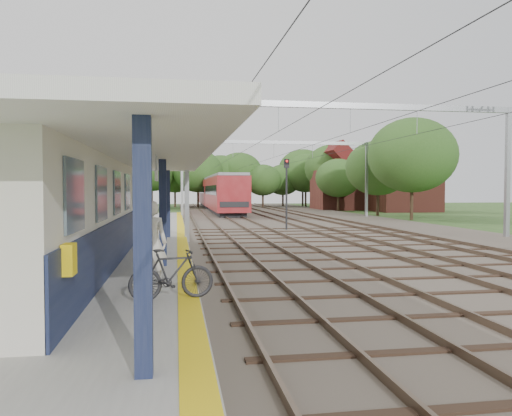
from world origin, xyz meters
TOP-DOWN VIEW (x-y plane):
  - ground at (0.00, 0.00)m, footprint 160.00×160.00m
  - ballast_bed at (4.00, 30.00)m, footprint 18.00×90.00m
  - platform at (-7.50, 14.00)m, footprint 5.00×52.00m
  - yellow_stripe at (-5.25, 14.00)m, footprint 0.45×52.00m
  - station_building at (-8.88, 7.00)m, footprint 3.41×18.00m
  - canopy at (-7.77, 6.00)m, footprint 6.40×20.00m
  - rail_tracks at (1.50, 30.00)m, footprint 11.80×88.00m
  - catenary_system at (3.39, 25.28)m, footprint 17.22×88.00m
  - tree_band at (3.84, 57.12)m, footprint 31.72×30.88m
  - house_near at (21.00, 46.00)m, footprint 7.00×6.12m
  - house_far at (16.00, 52.00)m, footprint 8.00×6.12m
  - person at (-6.09, 2.99)m, footprint 0.81×0.59m
  - bicycle at (-5.60, 1.26)m, footprint 1.85×0.85m
  - train at (-0.50, 52.97)m, footprint 3.05×38.01m
  - signal_post at (1.35, 21.43)m, footprint 0.32×0.27m

SIDE VIEW (x-z plane):
  - ground at x=0.00m, z-range 0.00..0.00m
  - ballast_bed at x=4.00m, z-range 0.00..0.10m
  - platform at x=-7.50m, z-range 0.00..0.35m
  - rail_tracks at x=1.50m, z-range 0.10..0.25m
  - yellow_stripe at x=-5.25m, z-range 0.35..0.36m
  - bicycle at x=-5.60m, z-range 0.35..1.42m
  - person at x=-6.09m, z-range 0.35..2.39m
  - station_building at x=-8.88m, z-range 0.34..3.74m
  - train at x=-0.50m, z-range 0.23..4.23m
  - signal_post at x=1.35m, z-range 0.63..5.17m
  - house_near at x=21.00m, z-range -0.96..6.93m
  - house_far at x=16.00m, z-range -1.09..7.56m
  - canopy at x=-7.77m, z-range 1.92..5.36m
  - tree_band at x=3.84m, z-range 0.51..9.33m
  - catenary_system at x=3.39m, z-range 2.01..9.01m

